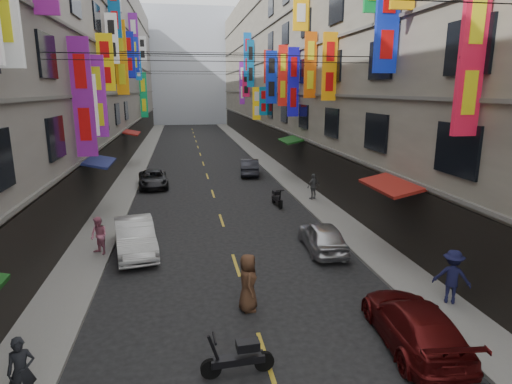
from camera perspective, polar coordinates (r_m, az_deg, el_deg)
name	(u,v)px	position (r m, az deg, el deg)	size (l,w,h in m)	color
sidewalk_left	(137,165)	(40.33, -15.61, 3.50)	(2.00, 90.00, 0.12)	slate
sidewalk_right	(266,161)	(40.90, 1.39, 4.13)	(2.00, 90.00, 0.12)	slate
building_row_left	(55,55)	(40.92, -25.19, 16.16)	(10.14, 90.00, 19.00)	gray
building_row_right	(330,59)	(42.03, 9.88, 17.09)	(10.14, 90.00, 19.00)	gray
haze_block	(188,68)	(89.69, -9.03, 16.07)	(18.00, 8.00, 22.00)	silver
shop_signage	(203,56)	(32.79, -7.14, 17.54)	(14.00, 55.00, 11.74)	#110FB2
street_awnings	(194,159)	(23.87, -8.23, 4.40)	(13.99, 35.20, 0.41)	#124413
overhead_cables	(210,55)	(27.71, -6.20, 17.74)	(14.00, 38.04, 1.24)	black
lane_markings	(205,169)	(37.23, -6.80, 3.02)	(0.12, 80.20, 0.01)	gold
scooter_crossing	(239,358)	(11.02, -2.29, -21.21)	(1.80, 0.50, 1.14)	black
scooter_far_right	(277,199)	(25.30, 2.81, -0.88)	(0.50, 1.80, 1.14)	black
car_left_mid	(135,237)	(18.68, -15.84, -5.75)	(1.53, 4.38, 1.44)	silver
car_left_far	(153,179)	(30.96, -13.57, 1.70)	(1.94, 4.21, 1.17)	black
car_right_near	(414,324)	(12.65, 20.30, -16.16)	(1.76, 4.33, 1.26)	#570E0F
car_right_mid	(322,236)	(18.50, 8.86, -5.86)	(1.50, 3.72, 1.27)	silver
car_right_far	(250,167)	(34.40, -0.86, 3.36)	(1.40, 4.00, 1.32)	#282930
pedestrian_lnear	(22,371)	(11.03, -28.78, -20.20)	(0.56, 0.51, 1.54)	black
pedestrian_lfar	(99,236)	(18.68, -20.21, -5.50)	(0.76, 0.52, 1.57)	#C76985
pedestrian_rnear	(452,276)	(15.02, 24.69, -10.20)	(1.13, 0.58, 1.75)	#141639
pedestrian_rfar	(313,186)	(26.49, 7.66, 0.74)	(0.94, 0.53, 1.60)	#58595B
pedestrian_crossing	(248,283)	(13.47, -1.08, -11.98)	(0.90, 0.61, 1.84)	#503120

